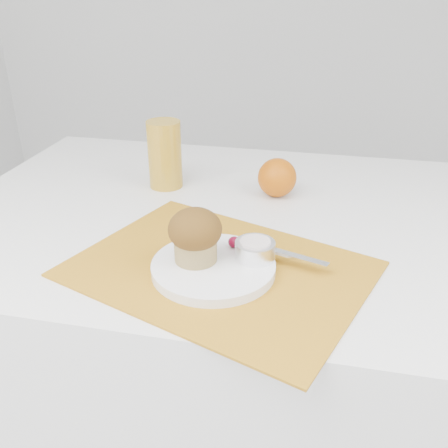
% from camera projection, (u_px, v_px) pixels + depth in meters
% --- Properties ---
extents(table, '(1.20, 0.80, 0.75)m').
position_uv_depth(table, '(241.00, 356.00, 1.17)').
color(table, white).
rests_on(table, ground).
extents(placemat, '(0.55, 0.47, 0.00)m').
position_uv_depth(placemat, '(219.00, 269.00, 0.81)').
color(placemat, '#BC7D1A').
rests_on(placemat, table).
extents(plate, '(0.22, 0.22, 0.02)m').
position_uv_depth(plate, '(213.00, 267.00, 0.80)').
color(plate, white).
rests_on(plate, placemat).
extents(ramekin, '(0.08, 0.08, 0.03)m').
position_uv_depth(ramekin, '(255.00, 250.00, 0.80)').
color(ramekin, white).
rests_on(ramekin, plate).
extents(cream, '(0.05, 0.05, 0.01)m').
position_uv_depth(cream, '(255.00, 242.00, 0.80)').
color(cream, silver).
rests_on(cream, ramekin).
extents(raspberry_near, '(0.02, 0.02, 0.02)m').
position_uv_depth(raspberry_near, '(234.00, 242.00, 0.84)').
color(raspberry_near, '#4F0215').
rests_on(raspberry_near, plate).
extents(raspberry_far, '(0.02, 0.02, 0.02)m').
position_uv_depth(raspberry_far, '(242.00, 248.00, 0.82)').
color(raspberry_far, '#540218').
rests_on(raspberry_far, plate).
extents(butter_knife, '(0.17, 0.07, 0.00)m').
position_uv_depth(butter_knife, '(278.00, 252.00, 0.82)').
color(butter_knife, silver).
rests_on(butter_knife, plate).
extents(orange, '(0.08, 0.08, 0.08)m').
position_uv_depth(orange, '(277.00, 178.00, 1.06)').
color(orange, '#C45A06').
rests_on(orange, table).
extents(juice_glass, '(0.09, 0.09, 0.15)m').
position_uv_depth(juice_glass, '(165.00, 154.00, 1.10)').
color(juice_glass, gold).
rests_on(juice_glass, table).
extents(muffin, '(0.09, 0.09, 0.09)m').
position_uv_depth(muffin, '(195.00, 235.00, 0.78)').
color(muffin, '#A88D51').
rests_on(muffin, plate).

